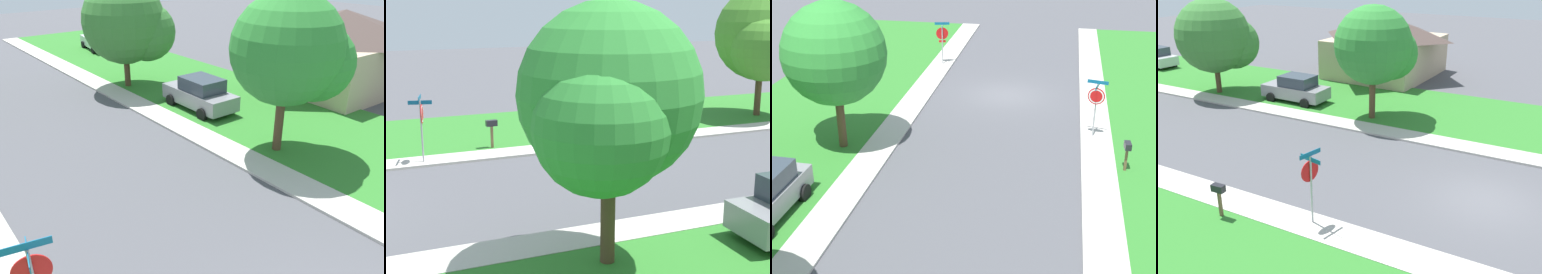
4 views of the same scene
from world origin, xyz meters
The scene contains 7 objects.
sidewalk_east centered at (4.70, 12.00, 0.05)m, with size 1.40×56.00×0.10m, color #B7B2A8.
lawn_east centered at (9.40, 12.00, 0.04)m, with size 8.00×56.00×0.08m, color #2D7528.
car_grey_driveway_right centered at (6.92, 13.63, 0.87)m, with size 2.10×4.33×1.76m.
car_silver_near_corner centered at (9.30, 30.11, 0.87)m, with size 2.44×4.49×1.76m.
tree_sidewalk_mid centered at (6.55, 7.71, 4.12)m, with size 4.65×4.33×6.43m.
tree_across_left centered at (6.26, 19.31, 3.79)m, with size 5.25×4.89×6.39m.
house_right_setback centered at (16.38, 11.60, 2.38)m, with size 9.35×8.20×4.60m.
Camera 1 is at (-5.68, -1.34, 7.46)m, focal length 36.61 mm.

